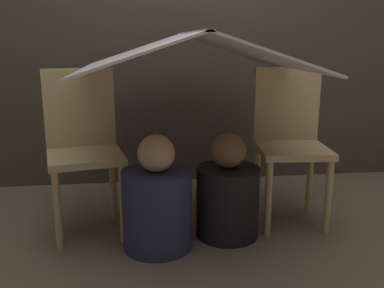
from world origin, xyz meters
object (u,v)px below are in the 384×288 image
Objects in this scene: chair_left at (83,144)px; person_front at (157,203)px; chair_right at (290,138)px; person_second at (228,195)px.

person_front is (0.38, -0.27, -0.25)m from chair_left.
chair_right is (1.14, 0.00, 0.00)m from chair_left.
person_second is at bearing 13.42° from person_front.
chair_right reaches higher than person_second.
chair_left is at bearing 144.11° from person_front.
chair_right is 1.56× the size of person_second.
person_second is (-0.39, -0.18, -0.26)m from chair_right.
chair_left is 1.14m from chair_right.
person_second is at bearing -150.09° from chair_right.
person_second is (0.38, 0.09, -0.01)m from person_front.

